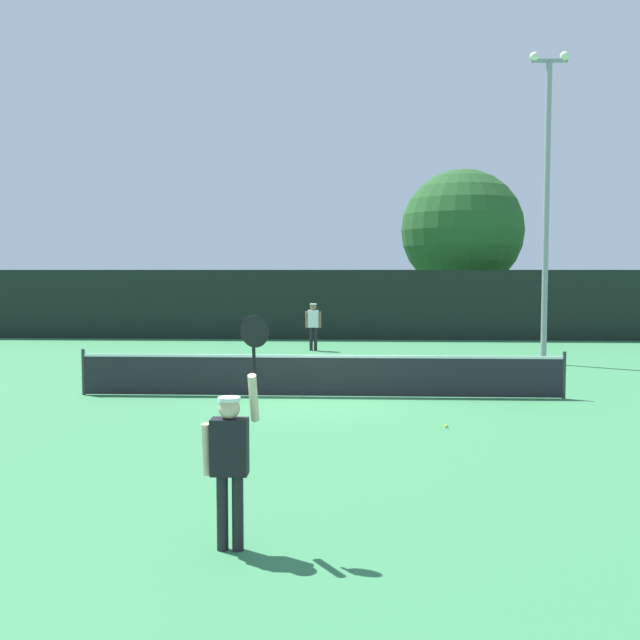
# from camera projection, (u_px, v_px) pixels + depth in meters

# --- Properties ---
(ground_plane) EXTENTS (120.00, 120.00, 0.00)m
(ground_plane) POSITION_uv_depth(u_px,v_px,m) (320.00, 397.00, 17.04)
(ground_plane) COLOR #387F4C
(tennis_net) EXTENTS (11.10, 0.08, 1.07)m
(tennis_net) POSITION_uv_depth(u_px,v_px,m) (320.00, 374.00, 17.00)
(tennis_net) COLOR #232328
(tennis_net) RESTS_ON ground
(perimeter_fence) EXTENTS (38.36, 0.12, 2.91)m
(perimeter_fence) POSITION_uv_depth(u_px,v_px,m) (336.00, 305.00, 30.95)
(perimeter_fence) COLOR black
(perimeter_fence) RESTS_ON ground
(player_serving) EXTENTS (0.68, 0.39, 2.44)m
(player_serving) POSITION_uv_depth(u_px,v_px,m) (231.00, 449.00, 7.65)
(player_serving) COLOR black
(player_serving) RESTS_ON ground
(player_receiving) EXTENTS (0.57, 0.25, 1.70)m
(player_receiving) POSITION_uv_depth(u_px,v_px,m) (313.00, 322.00, 26.68)
(player_receiving) COLOR white
(player_receiving) RESTS_ON ground
(tennis_ball) EXTENTS (0.07, 0.07, 0.07)m
(tennis_ball) POSITION_uv_depth(u_px,v_px,m) (446.00, 426.00, 13.68)
(tennis_ball) COLOR #CCE033
(tennis_ball) RESTS_ON ground
(light_pole) EXTENTS (1.18, 0.28, 9.48)m
(light_pole) POSITION_uv_depth(u_px,v_px,m) (547.00, 191.00, 22.68)
(light_pole) COLOR gray
(light_pole) RESTS_ON ground
(large_tree) EXTENTS (5.64, 5.64, 7.55)m
(large_tree) POSITION_uv_depth(u_px,v_px,m) (462.00, 231.00, 34.46)
(large_tree) COLOR brown
(large_tree) RESTS_ON ground
(parked_car_near) EXTENTS (2.13, 4.30, 1.69)m
(parked_car_near) POSITION_uv_depth(u_px,v_px,m) (284.00, 311.00, 38.34)
(parked_car_near) COLOR black
(parked_car_near) RESTS_ON ground
(parked_car_mid) EXTENTS (2.36, 4.39, 1.69)m
(parked_car_mid) POSITION_uv_depth(u_px,v_px,m) (376.00, 312.00, 37.28)
(parked_car_mid) COLOR #B7B7BC
(parked_car_mid) RESTS_ON ground
(parked_car_far) EXTENTS (2.05, 4.27, 1.69)m
(parked_car_far) POSITION_uv_depth(u_px,v_px,m) (542.00, 312.00, 37.56)
(parked_car_far) COLOR red
(parked_car_far) RESTS_ON ground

